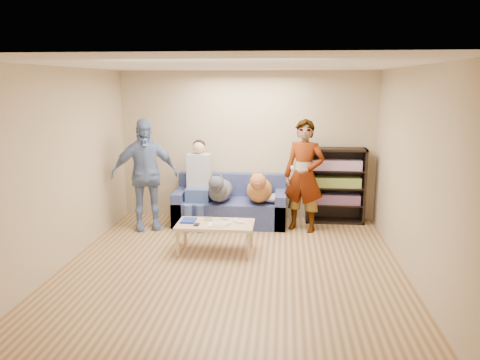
# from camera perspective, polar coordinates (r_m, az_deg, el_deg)

# --- Properties ---
(ground) EXTENTS (5.00, 5.00, 0.00)m
(ground) POSITION_cam_1_polar(r_m,az_deg,el_deg) (6.20, -1.08, -10.91)
(ground) COLOR brown
(ground) RESTS_ON ground
(ceiling) EXTENTS (5.00, 5.00, 0.00)m
(ceiling) POSITION_cam_1_polar(r_m,az_deg,el_deg) (5.73, -1.19, 13.85)
(ceiling) COLOR white
(ceiling) RESTS_ON ground
(wall_back) EXTENTS (4.50, 0.00, 4.50)m
(wall_back) POSITION_cam_1_polar(r_m,az_deg,el_deg) (8.28, 0.87, 4.21)
(wall_back) COLOR tan
(wall_back) RESTS_ON ground
(wall_front) EXTENTS (4.50, 0.00, 4.50)m
(wall_front) POSITION_cam_1_polar(r_m,az_deg,el_deg) (3.43, -5.99, -6.89)
(wall_front) COLOR tan
(wall_front) RESTS_ON ground
(wall_left) EXTENTS (0.00, 5.00, 5.00)m
(wall_left) POSITION_cam_1_polar(r_m,az_deg,el_deg) (6.48, -21.31, 1.26)
(wall_left) COLOR tan
(wall_left) RESTS_ON ground
(wall_right) EXTENTS (0.00, 5.00, 5.00)m
(wall_right) POSITION_cam_1_polar(r_m,az_deg,el_deg) (6.00, 20.73, 0.51)
(wall_right) COLOR tan
(wall_right) RESTS_ON ground
(blanket) EXTENTS (0.40, 0.34, 0.14)m
(blanket) POSITION_cam_1_polar(r_m,az_deg,el_deg) (7.86, 4.12, -2.20)
(blanket) COLOR #A9A8AD
(blanket) RESTS_ON sofa
(person_standing_right) EXTENTS (0.78, 0.64, 1.83)m
(person_standing_right) POSITION_cam_1_polar(r_m,az_deg,el_deg) (7.64, 7.81, 0.51)
(person_standing_right) COLOR gray
(person_standing_right) RESTS_ON ground
(person_standing_left) EXTENTS (1.16, 0.80, 1.83)m
(person_standing_left) POSITION_cam_1_polar(r_m,az_deg,el_deg) (7.81, -11.54, 0.66)
(person_standing_left) COLOR #6987A9
(person_standing_left) RESTS_ON ground
(held_controller) EXTENTS (0.04, 0.12, 0.03)m
(held_controller) POSITION_cam_1_polar(r_m,az_deg,el_deg) (7.41, 6.36, 1.53)
(held_controller) COLOR white
(held_controller) RESTS_ON person_standing_right
(notebook_blue) EXTENTS (0.20, 0.26, 0.03)m
(notebook_blue) POSITION_cam_1_polar(r_m,az_deg,el_deg) (6.85, -6.28, -4.93)
(notebook_blue) COLOR navy
(notebook_blue) RESTS_ON coffee_table
(papers) EXTENTS (0.26, 0.20, 0.02)m
(papers) POSITION_cam_1_polar(r_m,az_deg,el_deg) (6.63, -2.72, -5.47)
(papers) COLOR white
(papers) RESTS_ON coffee_table
(magazine) EXTENTS (0.22, 0.17, 0.01)m
(magazine) POSITION_cam_1_polar(r_m,az_deg,el_deg) (6.64, -2.44, -5.32)
(magazine) COLOR #BBB595
(magazine) RESTS_ON coffee_table
(camera_silver) EXTENTS (0.11, 0.06, 0.05)m
(camera_silver) POSITION_cam_1_polar(r_m,az_deg,el_deg) (6.86, -3.87, -4.74)
(camera_silver) COLOR #B1B1B5
(camera_silver) RESTS_ON coffee_table
(controller_a) EXTENTS (0.04, 0.13, 0.03)m
(controller_a) POSITION_cam_1_polar(r_m,az_deg,el_deg) (6.79, -0.55, -4.98)
(controller_a) COLOR white
(controller_a) RESTS_ON coffee_table
(controller_b) EXTENTS (0.09, 0.06, 0.03)m
(controller_b) POSITION_cam_1_polar(r_m,az_deg,el_deg) (6.71, 0.06, -5.19)
(controller_b) COLOR white
(controller_b) RESTS_ON coffee_table
(headphone_cup_a) EXTENTS (0.07, 0.07, 0.02)m
(headphone_cup_a) POSITION_cam_1_polar(r_m,az_deg,el_deg) (6.69, -1.34, -5.29)
(headphone_cup_a) COLOR white
(headphone_cup_a) RESTS_ON coffee_table
(headphone_cup_b) EXTENTS (0.07, 0.07, 0.02)m
(headphone_cup_b) POSITION_cam_1_polar(r_m,az_deg,el_deg) (6.76, -1.26, -5.09)
(headphone_cup_b) COLOR silver
(headphone_cup_b) RESTS_ON coffee_table
(pen_orange) EXTENTS (0.13, 0.06, 0.01)m
(pen_orange) POSITION_cam_1_polar(r_m,az_deg,el_deg) (6.59, -3.40, -5.64)
(pen_orange) COLOR orange
(pen_orange) RESTS_ON coffee_table
(pen_black) EXTENTS (0.13, 0.08, 0.01)m
(pen_black) POSITION_cam_1_polar(r_m,az_deg,el_deg) (6.89, -1.81, -4.83)
(pen_black) COLOR black
(pen_black) RESTS_ON coffee_table
(wallet) EXTENTS (0.07, 0.12, 0.02)m
(wallet) POSITION_cam_1_polar(r_m,az_deg,el_deg) (6.66, -5.31, -5.43)
(wallet) COLOR black
(wallet) RESTS_ON coffee_table
(sofa) EXTENTS (1.90, 0.85, 0.82)m
(sofa) POSITION_cam_1_polar(r_m,az_deg,el_deg) (8.11, -1.15, -3.30)
(sofa) COLOR #515B93
(sofa) RESTS_ON ground
(person_seated) EXTENTS (0.40, 0.73, 1.47)m
(person_seated) POSITION_cam_1_polar(r_m,az_deg,el_deg) (7.96, -5.11, -0.01)
(person_seated) COLOR #40508C
(person_seated) RESTS_ON sofa
(dog_gray) EXTENTS (0.41, 1.25, 0.59)m
(dog_gray) POSITION_cam_1_polar(r_m,az_deg,el_deg) (7.85, -2.49, -1.16)
(dog_gray) COLOR #54555F
(dog_gray) RESTS_ON sofa
(dog_tan) EXTENTS (0.44, 1.18, 0.63)m
(dog_tan) POSITION_cam_1_polar(r_m,az_deg,el_deg) (7.83, 2.36, -1.09)
(dog_tan) COLOR #B97D38
(dog_tan) RESTS_ON sofa
(coffee_table) EXTENTS (1.10, 0.60, 0.42)m
(coffee_table) POSITION_cam_1_polar(r_m,az_deg,el_deg) (6.75, -3.01, -5.65)
(coffee_table) COLOR tan
(coffee_table) RESTS_ON ground
(bookshelf) EXTENTS (1.00, 0.34, 1.30)m
(bookshelf) POSITION_cam_1_polar(r_m,az_deg,el_deg) (8.24, 11.56, -0.45)
(bookshelf) COLOR black
(bookshelf) RESTS_ON ground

